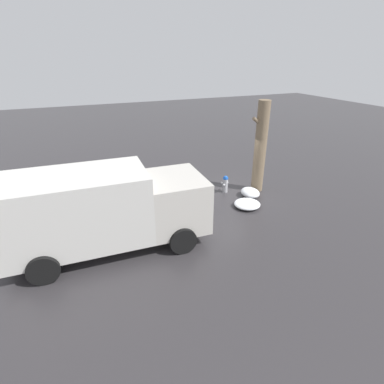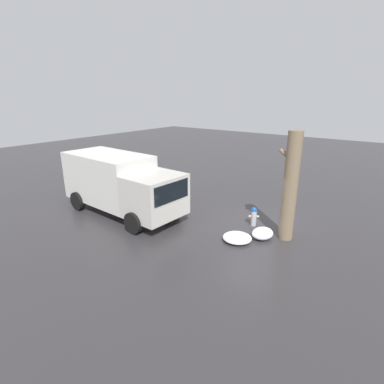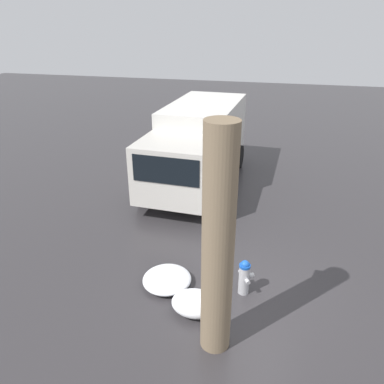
# 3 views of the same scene
# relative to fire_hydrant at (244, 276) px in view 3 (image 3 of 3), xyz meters

# --- Properties ---
(ground_plane) EXTENTS (60.00, 60.00, 0.00)m
(ground_plane) POSITION_rel_fire_hydrant_xyz_m (-0.00, 0.00, -0.42)
(ground_plane) COLOR #333033
(fire_hydrant) EXTENTS (0.42, 0.36, 0.83)m
(fire_hydrant) POSITION_rel_fire_hydrant_xyz_m (0.00, 0.00, 0.00)
(fire_hydrant) COLOR #B7B7BC
(fire_hydrant) RESTS_ON ground_plane
(tree_trunk) EXTENTS (0.82, 0.54, 4.18)m
(tree_trunk) POSITION_rel_fire_hydrant_xyz_m (-1.53, 0.34, 1.68)
(tree_trunk) COLOR #7F6B51
(tree_trunk) RESTS_ON ground_plane
(delivery_truck) EXTENTS (6.40, 2.78, 2.72)m
(delivery_truck) POSITION_rel_fire_hydrant_xyz_m (5.72, 2.37, 1.06)
(delivery_truck) COLOR beige
(delivery_truck) RESTS_ON ground_plane
(snow_pile_by_hydrant) EXTENTS (1.12, 1.09, 0.27)m
(snow_pile_by_hydrant) POSITION_rel_fire_hydrant_xyz_m (-0.14, 1.70, -0.29)
(snow_pile_by_hydrant) COLOR white
(snow_pile_by_hydrant) RESTS_ON ground_plane
(snow_pile_curbside) EXTENTS (0.79, 0.97, 0.40)m
(snow_pile_curbside) POSITION_rel_fire_hydrant_xyz_m (-0.82, 0.89, -0.22)
(snow_pile_curbside) COLOR white
(snow_pile_curbside) RESTS_ON ground_plane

